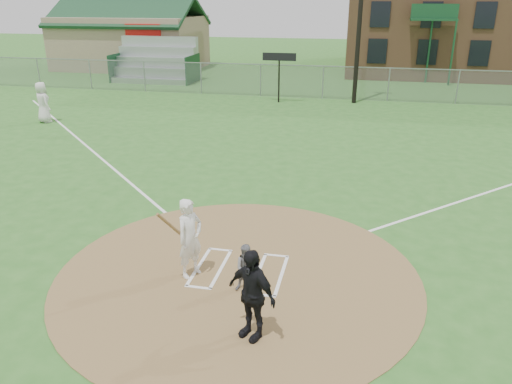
% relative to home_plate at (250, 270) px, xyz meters
% --- Properties ---
extents(ground, '(140.00, 140.00, 0.00)m').
position_rel_home_plate_xyz_m(ground, '(-0.24, -0.19, -0.03)').
color(ground, '#2C6322').
rests_on(ground, ground).
extents(dirt_circle, '(8.40, 8.40, 0.02)m').
position_rel_home_plate_xyz_m(dirt_circle, '(-0.24, -0.19, -0.02)').
color(dirt_circle, olive).
rests_on(dirt_circle, ground).
extents(home_plate, '(0.45, 0.45, 0.03)m').
position_rel_home_plate_xyz_m(home_plate, '(0.00, 0.00, 0.00)').
color(home_plate, white).
rests_on(home_plate, dirt_circle).
extents(foul_line_third, '(17.04, 17.04, 0.01)m').
position_rel_home_plate_xyz_m(foul_line_third, '(-9.24, 8.81, -0.03)').
color(foul_line_third, white).
rests_on(foul_line_third, ground).
extents(catcher, '(0.61, 0.52, 1.10)m').
position_rel_home_plate_xyz_m(catcher, '(0.13, -0.80, 0.53)').
color(catcher, slate).
rests_on(catcher, dirt_circle).
extents(umpire, '(1.15, 0.89, 1.82)m').
position_rel_home_plate_xyz_m(umpire, '(0.56, -2.32, 0.90)').
color(umpire, black).
rests_on(umpire, dirt_circle).
extents(ondeck_player, '(1.19, 1.09, 2.04)m').
position_rel_home_plate_xyz_m(ondeck_player, '(-13.58, 12.37, 0.99)').
color(ondeck_player, silver).
rests_on(ondeck_player, ground).
extents(batters_boxes, '(2.08, 1.88, 0.01)m').
position_rel_home_plate_xyz_m(batters_boxes, '(-0.24, -0.04, -0.01)').
color(batters_boxes, white).
rests_on(batters_boxes, dirt_circle).
extents(batter_at_plate, '(0.87, 1.06, 1.87)m').
position_rel_home_plate_xyz_m(batter_at_plate, '(-1.28, -0.44, 0.93)').
color(batter_at_plate, white).
rests_on(batter_at_plate, dirt_circle).
extents(outfield_fence, '(56.08, 0.08, 2.03)m').
position_rel_home_plate_xyz_m(outfield_fence, '(-0.24, 21.81, 0.98)').
color(outfield_fence, slate).
rests_on(outfield_fence, ground).
extents(bleachers, '(6.08, 3.20, 3.20)m').
position_rel_home_plate_xyz_m(bleachers, '(-13.24, 26.01, 1.56)').
color(bleachers, '#B7BABF').
rests_on(bleachers, ground).
extents(clubhouse, '(12.20, 8.71, 6.23)m').
position_rel_home_plate_xyz_m(clubhouse, '(-18.23, 32.80, 2.36)').
color(clubhouse, '#9D876A').
rests_on(clubhouse, ground).
extents(scoreboard_sign, '(2.00, 0.10, 2.93)m').
position_rel_home_plate_xyz_m(scoreboard_sign, '(-2.74, 20.01, 2.35)').
color(scoreboard_sign, black).
rests_on(scoreboard_sign, ground).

